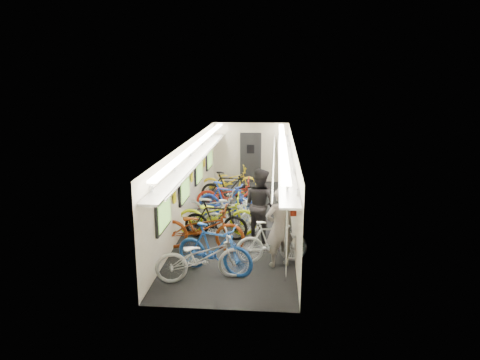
% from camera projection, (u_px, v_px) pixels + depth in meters
% --- Properties ---
extents(train_car_shell, '(10.00, 10.00, 10.00)m').
position_uv_depth(train_car_shell, '(231.00, 161.00, 13.05)').
color(train_car_shell, black).
rests_on(train_car_shell, ground).
extents(bicycle_0, '(2.09, 1.22, 1.04)m').
position_uv_depth(bicycle_0, '(203.00, 257.00, 8.91)').
color(bicycle_0, '#A4A4A8').
rests_on(bicycle_0, ground).
extents(bicycle_1, '(1.90, 1.14, 1.10)m').
position_uv_depth(bicycle_1, '(214.00, 249.00, 9.24)').
color(bicycle_1, '#1A479E').
rests_on(bicycle_1, ground).
extents(bicycle_2, '(2.23, 0.95, 1.14)m').
position_uv_depth(bicycle_2, '(201.00, 228.00, 10.46)').
color(bicycle_2, maroon).
rests_on(bicycle_2, ground).
extents(bicycle_3, '(1.79, 0.76, 1.04)m').
position_uv_depth(bicycle_3, '(216.00, 220.00, 11.20)').
color(bicycle_3, black).
rests_on(bicycle_3, ground).
extents(bicycle_4, '(2.18, 0.83, 1.13)m').
position_uv_depth(bicycle_4, '(217.00, 215.00, 11.47)').
color(bicycle_4, '#C6D814').
rests_on(bicycle_4, ground).
extents(bicycle_5, '(1.73, 0.87, 1.00)m').
position_uv_depth(bicycle_5, '(232.00, 217.00, 11.54)').
color(bicycle_5, white).
rests_on(bicycle_5, ground).
extents(bicycle_6, '(2.10, 1.14, 1.05)m').
position_uv_depth(bicycle_6, '(214.00, 207.00, 12.29)').
color(bicycle_6, '#9D9EA1').
rests_on(bicycle_6, ground).
extents(bicycle_7, '(1.98, 1.09, 1.14)m').
position_uv_depth(bicycle_7, '(227.00, 201.00, 12.75)').
color(bicycle_7, '#1B3BA7').
rests_on(bicycle_7, ground).
extents(bicycle_8, '(2.15, 0.78, 1.12)m').
position_uv_depth(bicycle_8, '(230.00, 196.00, 13.34)').
color(bicycle_8, maroon).
rests_on(bicycle_8, ground).
extents(bicycle_9, '(2.00, 0.82, 1.16)m').
position_uv_depth(bicycle_9, '(229.00, 189.00, 14.05)').
color(bicycle_9, black).
rests_on(bicycle_9, ground).
extents(bicycle_10, '(2.16, 1.14, 1.08)m').
position_uv_depth(bicycle_10, '(229.00, 181.00, 15.27)').
color(bicycle_10, gold).
rests_on(bicycle_10, ground).
extents(bicycle_11, '(1.74, 0.82, 1.01)m').
position_uv_depth(bicycle_11, '(272.00, 242.00, 9.77)').
color(bicycle_11, silver).
rests_on(bicycle_11, ground).
extents(passenger_near, '(0.78, 0.66, 1.83)m').
position_uv_depth(passenger_near, '(279.00, 227.00, 9.51)').
color(passenger_near, gray).
rests_on(passenger_near, ground).
extents(passenger_mid, '(1.17, 1.14, 1.90)m').
position_uv_depth(passenger_mid, '(260.00, 204.00, 11.12)').
color(passenger_mid, black).
rests_on(passenger_mid, ground).
extents(backpack, '(0.29, 0.20, 0.38)m').
position_uv_depth(backpack, '(294.00, 207.00, 9.73)').
color(backpack, '#A22610').
rests_on(backpack, passenger_near).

